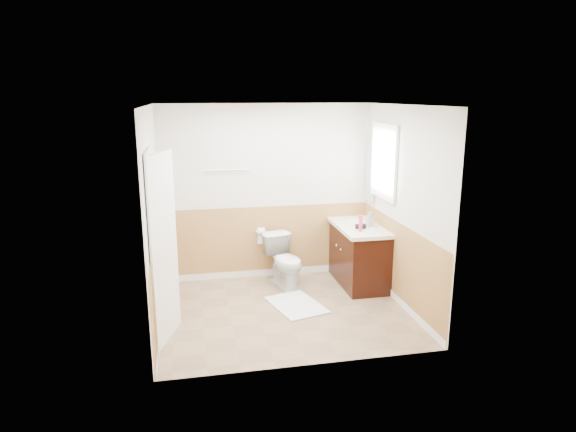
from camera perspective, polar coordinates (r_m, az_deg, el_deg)
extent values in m
plane|color=#8C7051|center=(6.31, -0.44, -10.77)|extent=(3.00, 3.00, 0.00)
plane|color=white|center=(5.75, -0.49, 12.55)|extent=(3.00, 3.00, 0.00)
plane|color=silver|center=(7.16, -2.47, 2.69)|extent=(3.00, 0.00, 3.00)
plane|color=silver|center=(4.68, 2.59, -3.27)|extent=(3.00, 0.00, 3.00)
plane|color=silver|center=(5.82, -15.12, -0.36)|extent=(0.00, 3.00, 3.00)
plane|color=silver|center=(6.36, 12.92, 0.95)|extent=(0.00, 3.00, 3.00)
plane|color=tan|center=(7.33, -2.39, -3.10)|extent=(3.00, 0.00, 3.00)
plane|color=tan|center=(4.96, 2.46, -11.54)|extent=(3.00, 0.00, 3.00)
plane|color=tan|center=(6.04, -14.57, -7.28)|extent=(0.00, 2.60, 2.60)
plane|color=tan|center=(6.56, 12.48, -5.46)|extent=(0.00, 2.60, 2.60)
imported|color=white|center=(6.99, -0.32, -5.16)|extent=(0.57, 0.78, 0.71)
cube|color=silver|center=(6.46, 0.95, -10.11)|extent=(0.75, 0.92, 0.02)
cube|color=black|center=(7.12, 8.09, -4.58)|extent=(0.55, 1.10, 0.80)
sphere|color=silver|center=(6.89, 6.05, -3.83)|extent=(0.03, 0.03, 0.03)
sphere|color=silver|center=(7.07, 5.56, -3.36)|extent=(0.03, 0.03, 0.03)
cube|color=white|center=(6.99, 8.13, -1.28)|extent=(0.60, 1.15, 0.05)
cylinder|color=white|center=(7.12, 7.81, -0.70)|extent=(0.36, 0.36, 0.02)
cylinder|color=silver|center=(7.17, 9.18, -0.16)|extent=(0.02, 0.02, 0.14)
cylinder|color=#E23A53|center=(6.66, 8.28, -0.84)|extent=(0.05, 0.05, 0.22)
imported|color=#949BA7|center=(6.94, 9.37, -0.36)|extent=(0.09, 0.10, 0.20)
cylinder|color=black|center=(6.82, 8.27, -1.15)|extent=(0.14, 0.07, 0.07)
cylinder|color=black|center=(6.86, 7.90, -1.31)|extent=(0.03, 0.03, 0.07)
cube|color=silver|center=(7.30, 9.34, 5.12)|extent=(0.02, 0.35, 0.90)
cube|color=white|center=(6.79, 10.88, 6.13)|extent=(0.04, 0.80, 1.00)
cube|color=white|center=(6.80, 11.00, 6.13)|extent=(0.01, 0.70, 0.90)
cube|color=white|center=(5.44, -14.19, -3.79)|extent=(0.29, 0.78, 2.04)
cube|color=white|center=(5.44, -14.99, -3.72)|extent=(0.02, 0.92, 2.10)
sphere|color=silver|center=(5.77, -13.42, -3.46)|extent=(0.06, 0.06, 0.06)
cylinder|color=silver|center=(6.99, -6.90, 5.24)|extent=(0.62, 0.02, 0.02)
cylinder|color=silver|center=(7.20, -3.12, -1.75)|extent=(0.14, 0.02, 0.02)
cylinder|color=white|center=(7.20, -3.12, -1.75)|extent=(0.10, 0.11, 0.11)
cube|color=white|center=(7.23, -3.10, -2.59)|extent=(0.10, 0.01, 0.16)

